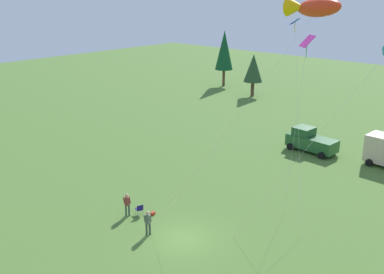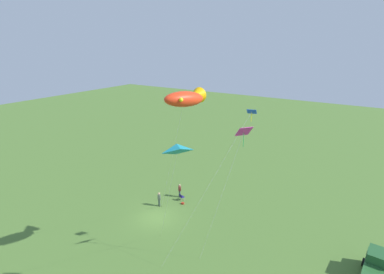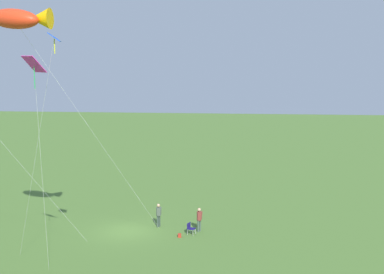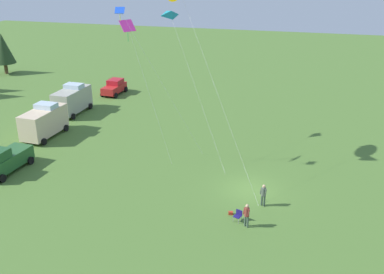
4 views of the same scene
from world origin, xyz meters
name	(u,v)px [view 3 (image 3 of 4)]	position (x,y,z in m)	size (l,w,h in m)	color
ground_plane	(127,231)	(0.00, 0.00, 0.00)	(160.00, 160.00, 0.00)	#496E2D
person_kite_flyer	(159,213)	(-2.11, -1.22, 1.02)	(0.45, 0.54, 1.74)	#34453B
folding_chair	(190,228)	(-4.60, 0.23, 0.49)	(0.62, 0.62, 0.82)	navy
person_spectator	(199,218)	(-5.17, -0.43, 1.02)	(0.47, 0.53, 1.74)	#3F5344
backpack_on_grass	(179,235)	(-3.91, 0.87, 0.11)	(0.32, 0.22, 0.22)	#AD2C1B
kite_large_fish	(20,19)	(4.24, 6.95, 14.50)	(8.67, 9.06, 15.19)	red
kite_diamond_rainbow	(34,70)	(2.14, 10.48, 11.75)	(1.60, 3.82, 12.47)	#D92EA2
kite_diamond_blue	(52,54)	(1.28, 10.32, 12.54)	(5.13, 5.88, 13.57)	blue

